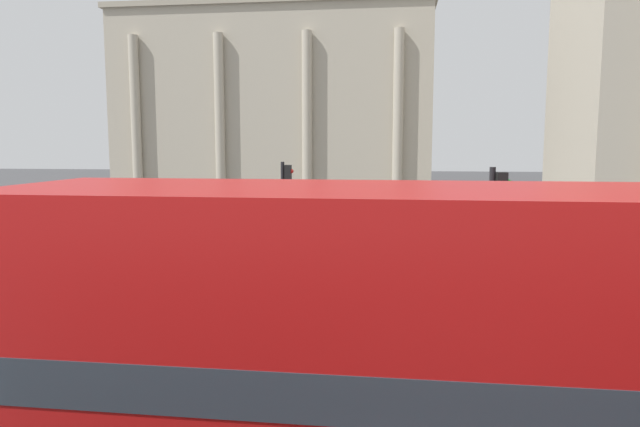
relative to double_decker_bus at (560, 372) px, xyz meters
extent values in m
cube|color=#2D3842|center=(0.00, 0.00, 0.15)|extent=(11.26, 2.54, 0.45)
cube|color=#B71414|center=(0.00, 0.00, 1.11)|extent=(11.49, 2.52, 1.47)
cube|color=#B2A893|center=(-13.64, 52.57, 6.26)|extent=(30.33, 13.57, 17.22)
cube|color=#A39984|center=(-13.64, 52.57, 15.12)|extent=(30.93, 14.17, 0.50)
cylinder|color=#B2A893|center=(-25.77, 45.33, 4.97)|extent=(0.90, 0.90, 14.64)
cylinder|color=#B2A893|center=(-17.69, 45.33, 4.97)|extent=(0.90, 0.90, 14.64)
cylinder|color=#B2A893|center=(-9.60, 45.33, 4.97)|extent=(0.90, 0.90, 14.64)
cylinder|color=#B2A893|center=(-1.51, 45.33, 4.97)|extent=(0.90, 0.90, 14.64)
cylinder|color=black|center=(0.21, 5.70, -0.25)|extent=(0.12, 0.12, 4.20)
cube|color=black|center=(0.39, 5.70, 1.40)|extent=(0.20, 0.24, 0.70)
sphere|color=green|center=(0.50, 5.70, 1.55)|extent=(0.14, 0.14, 0.14)
cylinder|color=black|center=(-5.27, 12.25, -0.31)|extent=(0.12, 0.12, 4.08)
cube|color=black|center=(-5.09, 12.25, 1.28)|extent=(0.20, 0.24, 0.70)
sphere|color=red|center=(-4.98, 12.25, 1.43)|extent=(0.14, 0.14, 0.14)
cylinder|color=black|center=(-0.78, 26.62, -2.05)|extent=(0.60, 0.18, 0.60)
cylinder|color=black|center=(-0.78, 24.87, -2.05)|extent=(0.60, 0.18, 0.60)
cylinder|color=black|center=(-3.58, 26.62, -2.05)|extent=(0.60, 0.18, 0.60)
cylinder|color=black|center=(-3.58, 24.87, -2.05)|extent=(0.60, 0.18, 0.60)
cube|color=#B2B5BA|center=(-2.18, 25.74, -1.77)|extent=(4.20, 1.75, 0.55)
cube|color=#2D3842|center=(-2.38, 25.74, -1.25)|extent=(1.89, 1.61, 0.50)
cylinder|color=black|center=(5.98, 19.31, -2.05)|extent=(0.60, 0.18, 0.60)
cylinder|color=black|center=(5.98, 17.56, -2.05)|extent=(0.60, 0.18, 0.60)
cube|color=black|center=(7.38, 18.44, -1.77)|extent=(4.20, 1.75, 0.55)
cube|color=#2D3842|center=(7.18, 18.44, -1.25)|extent=(1.89, 1.61, 0.50)
cylinder|color=#282B33|center=(8.47, 29.07, -1.96)|extent=(0.14, 0.14, 0.77)
cylinder|color=#282B33|center=(8.65, 29.07, -1.96)|extent=(0.14, 0.14, 0.77)
cylinder|color=#284799|center=(8.56, 29.07, -1.27)|extent=(0.32, 0.32, 0.61)
sphere|color=tan|center=(8.56, 29.07, -0.86)|extent=(0.21, 0.21, 0.21)
cylinder|color=#282B33|center=(-4.22, 9.98, -1.91)|extent=(0.14, 0.14, 0.87)
cylinder|color=#282B33|center=(-4.04, 9.98, -1.91)|extent=(0.14, 0.14, 0.87)
cylinder|color=yellow|center=(-4.13, 9.98, -1.13)|extent=(0.32, 0.32, 0.69)
sphere|color=tan|center=(-4.13, 9.98, -0.67)|extent=(0.24, 0.24, 0.24)
cylinder|color=#282B33|center=(1.65, 14.81, -1.94)|extent=(0.14, 0.14, 0.83)
cylinder|color=#282B33|center=(1.83, 14.81, -1.94)|extent=(0.14, 0.14, 0.83)
cylinder|color=black|center=(1.74, 14.81, -1.19)|extent=(0.32, 0.32, 0.66)
sphere|color=tan|center=(1.74, 14.81, -0.75)|extent=(0.22, 0.22, 0.22)
camera|label=1|loc=(-1.67, -5.77, 2.28)|focal=32.00mm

